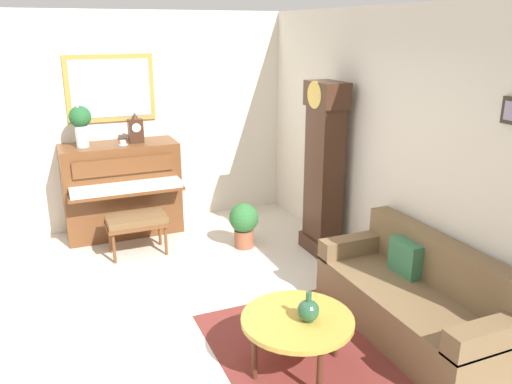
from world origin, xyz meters
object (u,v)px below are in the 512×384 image
piano_bench (137,222)px  mantel_clock (136,129)px  teacup (123,143)px  couch (417,300)px  green_jug (308,310)px  potted_plant (244,222)px  flower_vase (80,121)px  piano (122,189)px  coffee_table (297,321)px  grandfather_clock (324,174)px

piano_bench → mantel_clock: size_ratio=1.84×
mantel_clock → teacup: mantel_clock is taller
couch → green_jug: bearing=-84.9°
potted_plant → flower_vase: bearing=-121.7°
piano → coffee_table: bearing=12.8°
green_jug → piano: bearing=-166.5°
couch → grandfather_clock: bearing=176.3°
piano → coffee_table: (3.41, 0.78, -0.19)m
mantel_clock → flower_vase: bearing=-90.0°
grandfather_clock → mantel_clock: (-1.50, -1.86, 0.40)m
mantel_clock → teacup: size_ratio=3.28×
piano_bench → coffee_table: 2.77m
teacup → flower_vase: bearing=-99.6°
coffee_table → couch: bearing=91.8°
green_jug → potted_plant: 2.48m
flower_vase → mantel_clock: bearing=90.0°
piano → mantel_clock: size_ratio=3.79×
piano → couch: size_ratio=0.76×
couch → flower_vase: bearing=-144.6°
piano_bench → couch: bearing=36.3°
coffee_table → mantel_clock: mantel_clock is taller
flower_vase → grandfather_clock: bearing=59.2°
grandfather_clock → potted_plant: (-0.46, -0.82, -0.64)m
grandfather_clock → coffee_table: (1.91, -1.31, -0.55)m
piano_bench → mantel_clock: bearing=165.3°
piano_bench → potted_plant: potted_plant is taller
teacup → coffee_table: bearing=12.4°
flower_vase → potted_plant: bearing=58.3°
grandfather_clock → coffee_table: bearing=-34.6°
mantel_clock → teacup: (0.08, -0.18, -0.15)m
piano → grandfather_clock: bearing=54.3°
piano → flower_vase: bearing=-89.8°
grandfather_clock → flower_vase: 2.98m
piano_bench → teacup: bearing=179.1°
teacup → piano: bearing=-151.4°
flower_vase → teacup: (0.08, 0.47, -0.29)m
piano → green_jug: piano is taller
potted_plant → couch: bearing=16.8°
potted_plant → coffee_table: bearing=-11.8°
grandfather_clock → teacup: size_ratio=17.50×
grandfather_clock → potted_plant: bearing=-119.1°
piano_bench → flower_vase: bearing=-148.3°
couch → potted_plant: 2.43m
couch → teacup: (-3.29, -1.93, 0.90)m
piano → flower_vase: (0.00, -0.42, 0.90)m
piano → couch: bearing=30.3°
grandfather_clock → flower_vase: size_ratio=3.50×
flower_vase → potted_plant: 2.32m
piano → teacup: bearing=28.6°
piano_bench → green_jug: 2.85m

